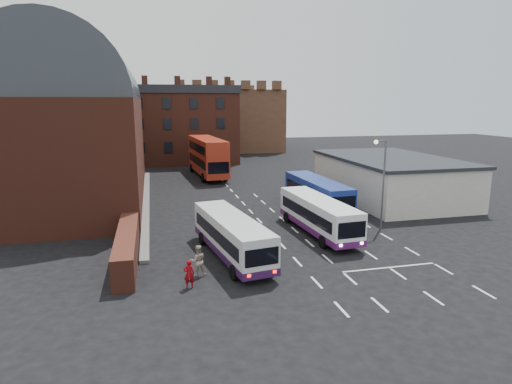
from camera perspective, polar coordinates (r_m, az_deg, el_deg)
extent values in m
plane|color=black|center=(27.59, 4.98, -8.66)|extent=(180.00, 180.00, 0.00)
cube|color=#602B1E|center=(46.23, -22.56, 5.19)|extent=(12.00, 28.00, 10.00)
cylinder|color=#1E2328|center=(45.99, -23.07, 11.38)|extent=(12.00, 26.00, 12.00)
cube|color=#602B1E|center=(27.91, -16.81, -6.94)|extent=(1.20, 10.00, 1.80)
cube|color=beige|center=(45.65, 17.37, 1.68)|extent=(10.00, 16.00, 4.00)
cube|color=#282B30|center=(45.35, 17.54, 4.29)|extent=(10.40, 16.40, 0.30)
cube|color=brown|center=(70.60, -11.86, 8.26)|extent=(22.00, 10.00, 11.00)
cube|color=brown|center=(91.65, -4.72, 9.56)|extent=(22.00, 22.00, 12.00)
cube|color=silver|center=(27.07, -3.28, -5.61)|extent=(3.65, 9.85, 2.19)
cube|color=black|center=(27.03, -3.28, -5.35)|extent=(3.52, 8.67, 0.79)
cylinder|color=black|center=(29.89, -7.21, -6.19)|extent=(0.38, 0.90, 0.87)
cylinder|color=black|center=(24.08, -3.00, -10.66)|extent=(0.38, 0.90, 0.87)
cylinder|color=black|center=(30.50, -3.23, -5.74)|extent=(0.38, 0.90, 0.87)
cylinder|color=black|center=(24.84, 1.82, -9.92)|extent=(0.38, 0.90, 0.87)
cube|color=white|center=(32.15, 8.28, -2.84)|extent=(2.88, 9.92, 2.23)
cube|color=black|center=(32.12, 8.29, -2.61)|extent=(2.86, 8.72, 0.80)
cylinder|color=black|center=(30.34, 12.69, -6.10)|extent=(0.31, 0.90, 0.89)
cylinder|color=black|center=(35.92, 7.43, -3.08)|extent=(0.31, 0.90, 0.89)
cylinder|color=black|center=(29.31, 8.90, -6.59)|extent=(0.31, 0.90, 0.89)
cylinder|color=black|center=(35.06, 4.12, -3.38)|extent=(0.31, 0.90, 0.89)
cube|color=navy|center=(39.24, 8.13, -0.03)|extent=(2.78, 10.42, 2.35)
cube|color=black|center=(39.21, 8.14, 0.18)|extent=(2.79, 9.22, 0.85)
cylinder|color=black|center=(37.14, 11.81, -2.70)|extent=(0.30, 0.95, 0.94)
cylinder|color=black|center=(43.22, 7.53, -0.50)|extent=(0.30, 0.95, 0.94)
cylinder|color=black|center=(36.12, 8.51, -2.99)|extent=(0.30, 0.95, 0.94)
cylinder|color=black|center=(42.35, 4.62, -0.69)|extent=(0.30, 0.95, 0.94)
cube|color=#AA2B16|center=(56.67, -6.48, 4.87)|extent=(3.80, 12.82, 4.48)
cube|color=black|center=(56.75, -6.46, 4.24)|extent=(3.77, 11.63, 1.03)
cylinder|color=black|center=(53.42, -4.04, 2.07)|extent=(0.41, 1.17, 1.15)
cylinder|color=black|center=(61.61, -5.96, 3.34)|extent=(0.41, 1.17, 1.15)
cylinder|color=black|center=(52.82, -7.07, 1.89)|extent=(0.41, 1.17, 1.15)
cylinder|color=black|center=(61.09, -8.60, 3.20)|extent=(0.41, 1.17, 1.15)
cylinder|color=#5A5C60|center=(33.96, 16.61, 0.81)|extent=(0.14, 0.14, 6.86)
cylinder|color=#5A5C60|center=(33.02, 16.35, 6.55)|extent=(1.13, 0.56, 0.09)
sphere|color=#FFF2CC|center=(32.54, 15.71, 6.43)|extent=(0.31, 0.31, 0.31)
imported|color=maroon|center=(23.23, -8.92, -10.75)|extent=(0.57, 0.38, 1.56)
imported|color=#A09580|center=(24.63, -7.74, -9.06)|extent=(0.90, 0.72, 1.81)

